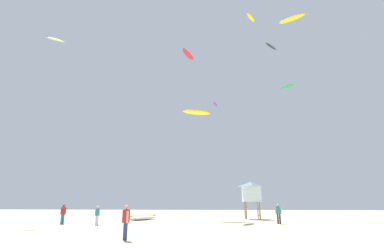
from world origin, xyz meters
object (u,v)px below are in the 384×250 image
object	(u,v)px
person_midground	(278,212)
kite_aloft_0	(188,55)
lifeguard_tower	(251,191)
kite_aloft_7	(251,18)
kite_aloft_1	(287,86)
kite_aloft_3	(56,40)
kite_grounded_near	(142,218)
kite_aloft_2	(292,19)
person_left	(63,213)
kite_aloft_5	(271,46)
person_foreground	(126,220)
kite_aloft_4	(215,104)
kite_aloft_6	(197,112)
person_right	(97,214)

from	to	relation	value
person_midground	kite_aloft_0	bearing A→B (deg)	-137.65
lifeguard_tower	kite_aloft_7	world-z (taller)	kite_aloft_7
kite_aloft_1	kite_aloft_3	bearing A→B (deg)	-163.93
kite_grounded_near	kite_aloft_2	world-z (taller)	kite_aloft_2
person_left	kite_aloft_5	world-z (taller)	kite_aloft_5
kite_grounded_near	kite_aloft_2	bearing A→B (deg)	3.40
kite_aloft_5	kite_aloft_7	size ratio (longest dim) A/B	1.39
person_midground	kite_aloft_0	world-z (taller)	kite_aloft_0
person_foreground	kite_aloft_1	bearing A→B (deg)	-158.03
person_midground	kite_aloft_5	distance (m)	29.17
kite_aloft_2	kite_aloft_3	xyz separation A→B (m)	(-28.87, -3.89, -4.01)
person_foreground	kite_aloft_7	distance (m)	28.67
kite_grounded_near	kite_aloft_5	world-z (taller)	kite_aloft_5
kite_aloft_1	kite_aloft_4	bearing A→B (deg)	124.02
person_midground	kite_aloft_7	xyz separation A→B (m)	(-0.85, 3.31, 22.48)
person_foreground	person_left	xyz separation A→B (m)	(-8.84, 10.16, -0.03)
person_left	kite_grounded_near	world-z (taller)	person_left
kite_aloft_3	kite_aloft_6	bearing A→B (deg)	17.48
kite_grounded_near	kite_aloft_2	xyz separation A→B (m)	(18.16, 1.08, 24.33)
lifeguard_tower	kite_aloft_1	bearing A→B (deg)	23.46
kite_aloft_2	kite_aloft_0	bearing A→B (deg)	166.59
person_midground	kite_aloft_2	distance (m)	24.67
kite_aloft_6	kite_aloft_0	bearing A→B (deg)	123.22
person_foreground	kite_aloft_6	distance (m)	22.18
kite_aloft_0	kite_aloft_5	size ratio (longest dim) A/B	1.20
kite_aloft_0	kite_aloft_3	size ratio (longest dim) A/B	1.64
person_right	kite_aloft_3	world-z (taller)	kite_aloft_3
kite_aloft_7	kite_aloft_6	bearing A→B (deg)	152.90
kite_aloft_0	person_foreground	bearing A→B (deg)	-93.34
kite_aloft_6	kite_aloft_2	bearing A→B (deg)	-5.99
person_right	kite_aloft_3	size ratio (longest dim) A/B	0.75
kite_aloft_0	kite_aloft_1	bearing A→B (deg)	4.70
kite_aloft_3	kite_aloft_2	bearing A→B (deg)	7.66
person_right	kite_aloft_4	bearing A→B (deg)	172.95
person_left	kite_aloft_5	distance (m)	37.58
person_right	lifeguard_tower	bearing A→B (deg)	138.91
person_foreground	lifeguard_tower	xyz separation A→B (m)	(8.77, 19.18, 2.04)
kite_aloft_7	kite_aloft_1	bearing A→B (deg)	50.83
person_foreground	kite_aloft_3	size ratio (longest dim) A/B	0.84
kite_aloft_2	kite_aloft_7	distance (m)	6.08
kite_grounded_near	kite_aloft_4	size ratio (longest dim) A/B	1.71
kite_aloft_6	person_left	bearing A→B (deg)	-143.06
person_foreground	kite_aloft_6	size ratio (longest dim) A/B	0.47
lifeguard_tower	kite_aloft_4	distance (m)	24.11
kite_grounded_near	kite_aloft_6	size ratio (longest dim) A/B	1.18
person_foreground	kite_grounded_near	bearing A→B (deg)	-112.65
person_foreground	kite_grounded_near	size ratio (longest dim) A/B	0.40
person_midground	kite_aloft_2	xyz separation A→B (m)	(4.71, 5.51, 23.58)
kite_aloft_1	kite_aloft_4	world-z (taller)	kite_aloft_4
person_right	kite_grounded_near	world-z (taller)	person_right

